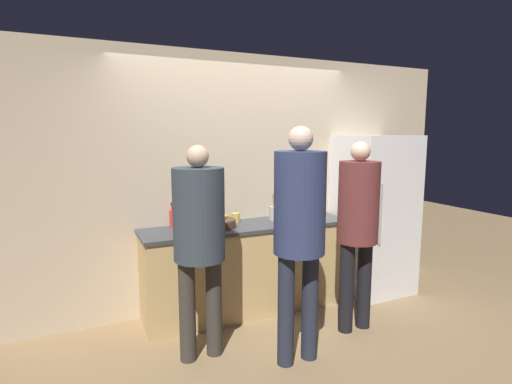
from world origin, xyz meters
The scene contains 12 objects.
ground_plane centered at (0.00, 0.00, 0.00)m, with size 14.00×14.00×0.00m, color #8C704C.
wall_back centered at (0.00, 0.61, 1.30)m, with size 5.20×0.06×2.60m.
counter centered at (0.00, 0.33, 0.45)m, with size 2.13×0.59×0.90m.
refrigerator centered at (1.51, 0.23, 0.89)m, with size 0.76×0.73×1.78m.
person_left centered at (-0.69, -0.32, 1.05)m, with size 0.40×0.40×1.71m.
person_center centered at (-0.02, -0.70, 1.14)m, with size 0.39×0.39×1.85m.
person_right centered at (0.73, -0.46, 1.04)m, with size 0.36×0.36×1.73m.
fruit_bowl centered at (-0.31, 0.30, 0.94)m, with size 0.32×0.32×0.12m.
utensil_crock centered at (0.33, 0.39, 0.98)m, with size 0.11×0.11×0.27m.
bottle_amber centered at (0.49, 0.27, 0.97)m, with size 0.07×0.07×0.19m.
bottle_red centered at (-0.71, 0.51, 0.99)m, with size 0.06×0.06×0.24m.
cup_yellow centered at (-0.08, 0.46, 0.95)m, with size 0.08×0.08×0.09m.
Camera 1 is at (-1.55, -3.25, 1.80)m, focal length 28.00 mm.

